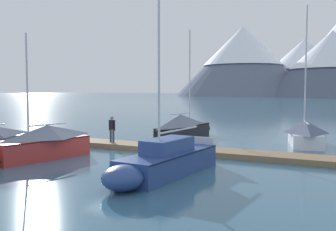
{
  "coord_description": "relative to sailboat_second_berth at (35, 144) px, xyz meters",
  "views": [
    {
      "loc": [
        11.93,
        -15.92,
        3.71
      ],
      "look_at": [
        0.0,
        6.0,
        2.0
      ],
      "focal_mm": 40.48,
      "sensor_mm": 36.0,
      "label": 1
    }
  ],
  "objects": [
    {
      "name": "mountain_central_massif",
      "position": [
        -24.82,
        247.33,
        18.98
      ],
      "size": [
        78.09,
        78.09,
        37.06
      ],
      "color": "slate",
      "rests_on": "ground"
    },
    {
      "name": "sailboat_mid_dock_port",
      "position": [
        3.22,
        11.41,
        0.08
      ],
      "size": [
        1.75,
        7.34,
        8.26
      ],
      "color": "black",
      "rests_on": "ground"
    },
    {
      "name": "ground_plane",
      "position": [
        3.77,
        1.82,
        -0.83
      ],
      "size": [
        700.0,
        700.0,
        0.0
      ],
      "primitive_type": "plane",
      "color": "#335B75"
    },
    {
      "name": "dock",
      "position": [
        3.77,
        5.82,
        -0.69
      ],
      "size": [
        21.35,
        2.61,
        0.3
      ],
      "color": "#846B4C",
      "rests_on": "ground"
    },
    {
      "name": "sailboat_mid_dock_starboard",
      "position": [
        7.87,
        -0.17,
        -0.19
      ],
      "size": [
        2.07,
        7.23,
        8.85
      ],
      "color": "navy",
      "rests_on": "ground"
    },
    {
      "name": "mountain_west_summit",
      "position": [
        -58.94,
        223.33,
        22.85
      ],
      "size": [
        85.34,
        85.34,
        44.18
      ],
      "color": "slate",
      "rests_on": "ground"
    },
    {
      "name": "sailboat_second_berth",
      "position": [
        0.0,
        0.0,
        0.0
      ],
      "size": [
        2.8,
        6.82,
        6.62
      ],
      "color": "#B2332D",
      "rests_on": "ground"
    },
    {
      "name": "person_on_dock",
      "position": [
        0.88,
        5.54,
        0.43
      ],
      "size": [
        0.58,
        0.3,
        1.69
      ],
      "color": "#384256",
      "rests_on": "dock"
    },
    {
      "name": "mountain_shoulder_ridge",
      "position": [
        -5.73,
        219.21,
        19.13
      ],
      "size": [
        75.21,
        75.21,
        37.14
      ],
      "color": "#4C566B",
      "rests_on": "ground"
    },
    {
      "name": "mooring_buoy_channel_marker",
      "position": [
        6.02,
        3.16,
        -0.56
      ],
      "size": [
        0.55,
        0.55,
        0.63
      ],
      "color": "orange",
      "rests_on": "ground"
    },
    {
      "name": "sailboat_far_berth",
      "position": [
        11.73,
        12.26,
        -0.03
      ],
      "size": [
        3.14,
        5.71,
        9.3
      ],
      "color": "white",
      "rests_on": "ground"
    }
  ]
}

